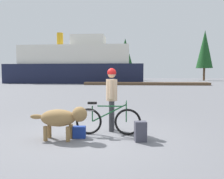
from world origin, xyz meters
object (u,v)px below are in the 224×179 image
Objects in this scene: bicycle at (108,121)px; backpack at (140,131)px; dog at (62,118)px; sailboat_moored at (76,80)px; ferry_boat at (76,65)px; person_cyclist at (112,93)px; handbag_pannier at (79,132)px.

backpack is (0.86, -0.53, -0.14)m from bicycle.
sailboat_moored is (-8.95, 37.07, -0.05)m from dog.
dog is (-1.07, -0.55, 0.16)m from bicycle.
ferry_boat is (-10.03, 34.18, 2.90)m from backpack.
dog is 38.13m from sailboat_moored.
bicycle is 0.98× the size of person_cyclist.
bicycle is at bearing -74.76° from ferry_boat.
backpack reaches higher than handbag_pannier.
backpack is at bearing -31.66° from bicycle.
dog is 1.95m from backpack.
backpack is at bearing 0.59° from dog.
ferry_boat is at bearing 105.24° from bicycle.
person_cyclist is 1.47m from handbag_pannier.
bicycle is 1.22m from dog.
dog is 4.52× the size of handbag_pannier.
backpack is (0.79, -0.99, -0.85)m from person_cyclist.
person_cyclist is 0.08× the size of ferry_boat.
ferry_boat is (-8.48, 34.01, 2.99)m from handbag_pannier.
sailboat_moored is at bearing 105.35° from bicycle.
sailboat_moored is at bearing 105.64° from person_cyclist.
ferry_boat is (-9.17, 33.66, 2.76)m from bicycle.
bicycle reaches higher than handbag_pannier.
bicycle reaches higher than backpack.
bicycle is 0.81m from handbag_pannier.
backpack is (1.93, 0.02, -0.30)m from dog.
handbag_pannier is at bearing 173.73° from backpack.
bicycle is at bearing 148.34° from backpack.
person_cyclist reaches higher than dog.
handbag_pannier is (-1.55, 0.17, -0.10)m from backpack.
handbag_pannier is 35.18m from ferry_boat.
person_cyclist is 0.20× the size of sailboat_moored.
sailboat_moored is (-10.10, 36.05, -0.60)m from person_cyclist.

